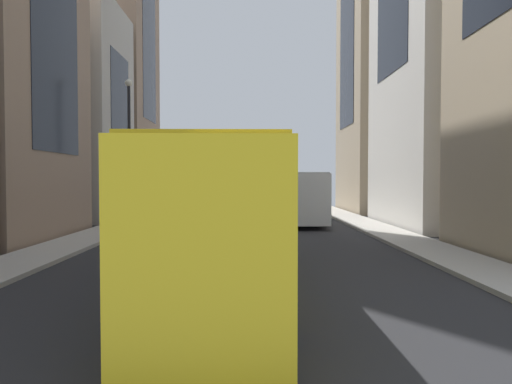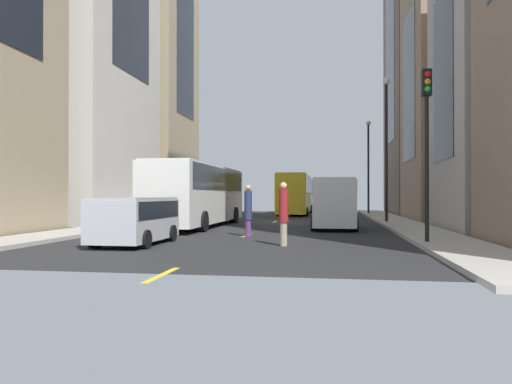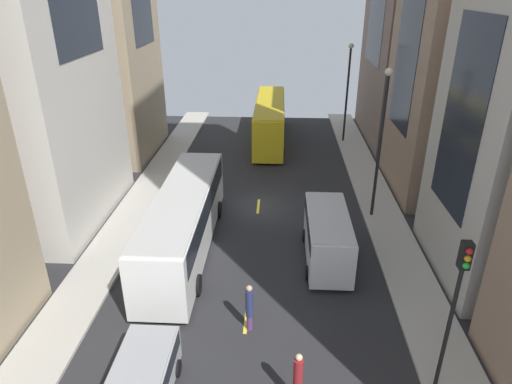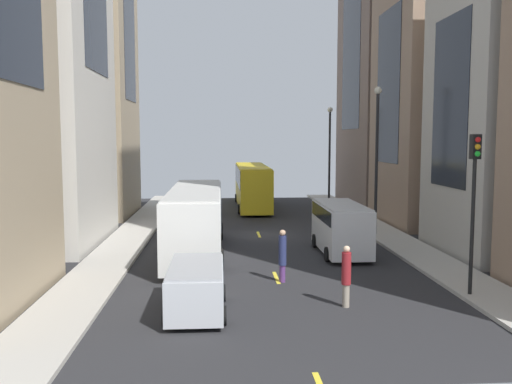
{
  "view_description": "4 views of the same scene",
  "coord_description": "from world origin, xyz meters",
  "px_view_note": "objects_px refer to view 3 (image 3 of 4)",
  "views": [
    {
      "loc": [
        -0.24,
        24.99,
        2.94
      ],
      "look_at": [
        -0.6,
        1.51,
        2.25
      ],
      "focal_mm": 30.26,
      "sensor_mm": 36.0,
      "label": 1
    },
    {
      "loc": [
        3.62,
        -30.85,
        1.72
      ],
      "look_at": [
        -1.55,
        1.86,
        1.97
      ],
      "focal_mm": 33.37,
      "sensor_mm": 36.0,
      "label": 2
    },
    {
      "loc": [
        1.2,
        -25.5,
        12.98
      ],
      "look_at": [
        -0.12,
        -0.51,
        1.25
      ],
      "focal_mm": 31.41,
      "sensor_mm": 36.0,
      "label": 3
    },
    {
      "loc": [
        -2.37,
        -33.26,
        5.91
      ],
      "look_at": [
        0.07,
        3.56,
        2.28
      ],
      "focal_mm": 38.65,
      "sensor_mm": 36.0,
      "label": 4
    }
  ],
  "objects_px": {
    "streetcar_yellow": "(270,117)",
    "pedestrian_waiting_curb": "(298,378)",
    "delivery_van_white": "(328,234)",
    "pedestrian_crossing_near": "(249,306)",
    "car_silver_0": "(140,383)",
    "traffic_light_near_corner": "(457,292)",
    "city_bus_white": "(184,216)"
  },
  "relations": [
    {
      "from": "delivery_van_white",
      "to": "pedestrian_waiting_curb",
      "type": "height_order",
      "value": "delivery_van_white"
    },
    {
      "from": "streetcar_yellow",
      "to": "car_silver_0",
      "type": "distance_m",
      "value": 28.55
    },
    {
      "from": "streetcar_yellow",
      "to": "pedestrian_crossing_near",
      "type": "bearing_deg",
      "value": -90.48
    },
    {
      "from": "delivery_van_white",
      "to": "pedestrian_crossing_near",
      "type": "height_order",
      "value": "delivery_van_white"
    },
    {
      "from": "streetcar_yellow",
      "to": "car_silver_0",
      "type": "relative_size",
      "value": 3.09
    },
    {
      "from": "city_bus_white",
      "to": "pedestrian_waiting_curb",
      "type": "bearing_deg",
      "value": -59.1
    },
    {
      "from": "streetcar_yellow",
      "to": "car_silver_0",
      "type": "bearing_deg",
      "value": -97.19
    },
    {
      "from": "streetcar_yellow",
      "to": "traffic_light_near_corner",
      "type": "height_order",
      "value": "traffic_light_near_corner"
    },
    {
      "from": "car_silver_0",
      "to": "pedestrian_waiting_curb",
      "type": "bearing_deg",
      "value": 3.33
    },
    {
      "from": "city_bus_white",
      "to": "pedestrian_crossing_near",
      "type": "xyz_separation_m",
      "value": [
        3.79,
        -5.9,
        -0.84
      ]
    },
    {
      "from": "city_bus_white",
      "to": "traffic_light_near_corner",
      "type": "relative_size",
      "value": 2.05
    },
    {
      "from": "city_bus_white",
      "to": "pedestrian_waiting_curb",
      "type": "xyz_separation_m",
      "value": [
        5.63,
        -9.4,
        -0.84
      ]
    },
    {
      "from": "pedestrian_waiting_curb",
      "to": "delivery_van_white",
      "type": "bearing_deg",
      "value": 27.87
    },
    {
      "from": "pedestrian_waiting_curb",
      "to": "traffic_light_near_corner",
      "type": "distance_m",
      "value": 5.79
    },
    {
      "from": "car_silver_0",
      "to": "pedestrian_crossing_near",
      "type": "height_order",
      "value": "pedestrian_crossing_near"
    },
    {
      "from": "streetcar_yellow",
      "to": "pedestrian_crossing_near",
      "type": "height_order",
      "value": "streetcar_yellow"
    },
    {
      "from": "delivery_van_white",
      "to": "car_silver_0",
      "type": "height_order",
      "value": "delivery_van_white"
    },
    {
      "from": "traffic_light_near_corner",
      "to": "delivery_van_white",
      "type": "bearing_deg",
      "value": 111.01
    },
    {
      "from": "city_bus_white",
      "to": "delivery_van_white",
      "type": "distance_m",
      "value": 7.43
    },
    {
      "from": "streetcar_yellow",
      "to": "city_bus_white",
      "type": "bearing_deg",
      "value": -102.12
    },
    {
      "from": "streetcar_yellow",
      "to": "pedestrian_waiting_curb",
      "type": "relative_size",
      "value": 5.84
    },
    {
      "from": "pedestrian_crossing_near",
      "to": "city_bus_white",
      "type": "bearing_deg",
      "value": -163.85
    },
    {
      "from": "streetcar_yellow",
      "to": "delivery_van_white",
      "type": "height_order",
      "value": "streetcar_yellow"
    },
    {
      "from": "delivery_van_white",
      "to": "pedestrian_waiting_curb",
      "type": "bearing_deg",
      "value": -101.29
    },
    {
      "from": "streetcar_yellow",
      "to": "pedestrian_waiting_curb",
      "type": "height_order",
      "value": "streetcar_yellow"
    },
    {
      "from": "delivery_van_white",
      "to": "pedestrian_crossing_near",
      "type": "distance_m",
      "value": 6.43
    },
    {
      "from": "delivery_van_white",
      "to": "pedestrian_waiting_curb",
      "type": "xyz_separation_m",
      "value": [
        -1.76,
        -8.82,
        -0.35
      ]
    },
    {
      "from": "city_bus_white",
      "to": "car_silver_0",
      "type": "relative_size",
      "value": 2.93
    },
    {
      "from": "delivery_van_white",
      "to": "pedestrian_waiting_curb",
      "type": "distance_m",
      "value": 9.0
    },
    {
      "from": "delivery_van_white",
      "to": "traffic_light_near_corner",
      "type": "xyz_separation_m",
      "value": [
        3.09,
        -8.03,
        2.73
      ]
    },
    {
      "from": "streetcar_yellow",
      "to": "pedestrian_waiting_curb",
      "type": "bearing_deg",
      "value": -86.66
    },
    {
      "from": "city_bus_white",
      "to": "streetcar_yellow",
      "type": "height_order",
      "value": "streetcar_yellow"
    }
  ]
}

